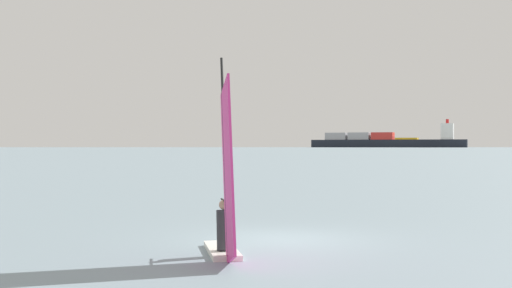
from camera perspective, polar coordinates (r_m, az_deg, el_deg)
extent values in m
plane|color=gray|center=(16.80, 2.31, -8.63)|extent=(4000.00, 4000.00, 0.00)
cube|color=white|center=(14.73, -3.11, -9.60)|extent=(1.69, 2.30, 0.12)
cylinder|color=black|center=(13.98, -2.85, -0.80)|extent=(0.73, 1.21, 4.41)
cube|color=#D8338C|center=(13.45, -2.56, -2.28)|extent=(1.21, 2.06, 4.08)
cylinder|color=black|center=(14.04, -2.85, -5.21)|extent=(0.69, 1.15, 0.04)
cylinder|color=#2D2D33|center=(14.31, -2.95, -7.80)|extent=(0.51, 0.56, 0.94)
sphere|color=tan|center=(14.24, -2.94, -5.52)|extent=(0.22, 0.22, 0.22)
cube|color=black|center=(914.83, 11.78, 0.04)|extent=(217.76, 27.35, 11.00)
cube|color=silver|center=(905.31, 16.95, 1.09)|extent=(16.55, 20.16, 22.01)
cylinder|color=red|center=(905.72, 16.95, 1.98)|extent=(4.00, 4.00, 6.00)
cube|color=gold|center=(910.78, 13.51, 0.47)|extent=(30.69, 21.68, 2.60)
cube|color=red|center=(915.90, 11.42, 0.71)|extent=(30.69, 21.68, 10.40)
cube|color=#99999E|center=(922.17, 9.36, 0.70)|extent=(30.69, 21.68, 10.40)
cube|color=#99999E|center=(929.63, 7.32, 0.70)|extent=(30.69, 21.68, 10.40)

